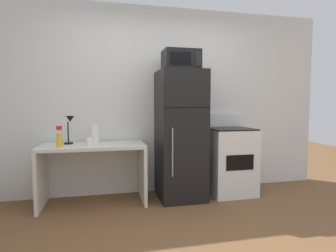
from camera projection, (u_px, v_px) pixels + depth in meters
name	position (u px, v px, depth m)	size (l,w,h in m)	color
ground_plane	(195.00, 249.00, 2.35)	(12.00, 12.00, 0.00)	brown
wall_back_white	(157.00, 101.00, 3.90)	(5.00, 0.10, 2.60)	silver
desk	(94.00, 162.00, 3.40)	(1.27, 0.60, 0.75)	silver
desk_lamp	(70.00, 125.00, 3.39)	(0.14, 0.12, 0.35)	black
paper_towel_roll	(95.00, 134.00, 3.47)	(0.11, 0.11, 0.24)	white
spray_bottle	(60.00, 139.00, 3.14)	(0.06, 0.06, 0.25)	yellow
coffee_mug	(90.00, 141.00, 3.32)	(0.08, 0.08, 0.10)	white
refrigerator	(180.00, 135.00, 3.61)	(0.59, 0.66, 1.68)	black
microwave	(181.00, 60.00, 3.51)	(0.46, 0.35, 0.26)	black
oven_range	(230.00, 160.00, 3.82)	(0.60, 0.61, 1.10)	white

